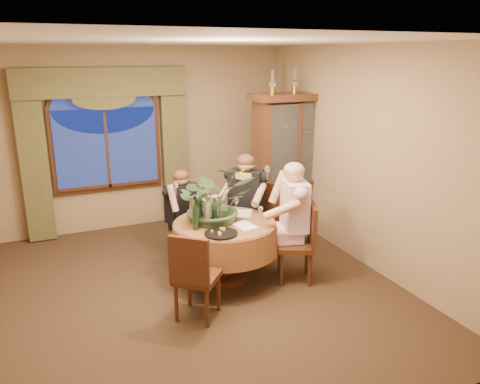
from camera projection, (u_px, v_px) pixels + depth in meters
name	position (u px, v px, depth m)	size (l,w,h in m)	color
floor	(198.00, 289.00, 5.52)	(5.00, 5.00, 0.00)	black
wall_back	(145.00, 138.00, 7.32)	(4.50, 4.50, 0.00)	olive
wall_right	(362.00, 157.00, 5.98)	(5.00, 5.00, 0.00)	olive
ceiling	(191.00, 41.00, 4.73)	(5.00, 5.00, 0.00)	white
window	(107.00, 148.00, 7.06)	(1.62, 0.10, 1.32)	navy
arched_transom	(103.00, 96.00, 6.84)	(1.60, 0.06, 0.44)	navy
drapery_left	(34.00, 163.00, 6.66)	(0.38, 0.14, 2.32)	#464421
drapery_right	(174.00, 151.00, 7.44)	(0.38, 0.14, 2.32)	#464421
swag_valance	(102.00, 82.00, 6.71)	(2.45, 0.16, 0.42)	#464421
dining_table	(225.00, 251.00, 5.67)	(1.31, 1.31, 0.75)	maroon
china_cabinet	(292.00, 163.00, 7.17)	(1.31, 0.52, 2.12)	#3E1F13
oil_lamp_left	(273.00, 82.00, 6.68)	(0.11, 0.11, 0.34)	#A5722D
oil_lamp_center	(295.00, 81.00, 6.82)	(0.11, 0.11, 0.34)	#A5722D
oil_lamp_right	(316.00, 81.00, 6.96)	(0.11, 0.11, 0.34)	#A5722D
chair_right	(295.00, 243.00, 5.63)	(0.42, 0.42, 0.96)	black
chair_back_right	(255.00, 220.00, 6.44)	(0.42, 0.42, 0.96)	black
chair_back	(191.00, 222.00, 6.34)	(0.42, 0.42, 0.96)	black
chair_front_left	(197.00, 275.00, 4.84)	(0.42, 0.42, 0.96)	black
person_pink	(294.00, 220.00, 5.70)	(0.52, 0.48, 1.45)	beige
person_back	(181.00, 214.00, 6.23)	(0.44, 0.40, 1.23)	black
person_scarf	(246.00, 204.00, 6.36)	(0.51, 0.46, 1.41)	black
stoneware_vase	(213.00, 208.00, 5.60)	(0.16, 0.16, 0.30)	#8D725D
centerpiece_plant	(215.00, 171.00, 5.48)	(0.94, 1.04, 0.81)	#334E2D
olive_bowl	(228.00, 221.00, 5.55)	(0.14, 0.14, 0.04)	#505F2E
cheese_platter	(221.00, 234.00, 5.18)	(0.37, 0.37, 0.02)	black
wine_bottle_0	(196.00, 216.00, 5.28)	(0.07, 0.07, 0.33)	black
wine_bottle_1	(200.00, 207.00, 5.58)	(0.07, 0.07, 0.33)	black
wine_bottle_2	(207.00, 211.00, 5.45)	(0.07, 0.07, 0.33)	tan
wine_bottle_3	(193.00, 210.00, 5.49)	(0.07, 0.07, 0.33)	tan
wine_bottle_4	(197.00, 214.00, 5.35)	(0.07, 0.07, 0.33)	black
wine_bottle_5	(214.00, 212.00, 5.43)	(0.07, 0.07, 0.33)	black
tasting_paper_0	(245.00, 225.00, 5.44)	(0.21, 0.30, 0.00)	white
tasting_paper_1	(243.00, 213.00, 5.86)	(0.21, 0.30, 0.00)	white
wine_glass_person_pink	(260.00, 213.00, 5.60)	(0.07, 0.07, 0.18)	silver
wine_glass_person_back	(202.00, 206.00, 5.85)	(0.07, 0.07, 0.18)	silver
wine_glass_person_scarf	(236.00, 204.00, 5.94)	(0.07, 0.07, 0.18)	silver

